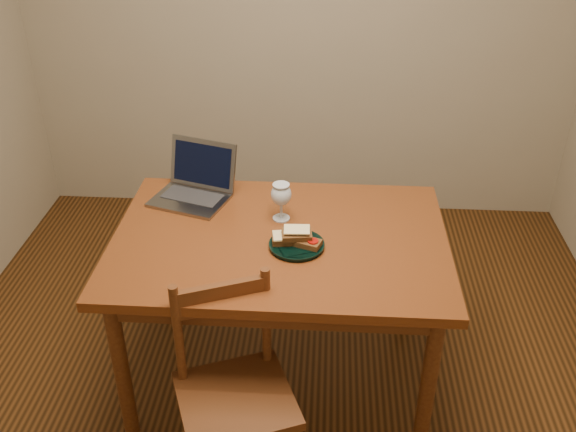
# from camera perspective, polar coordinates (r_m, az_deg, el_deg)

# --- Properties ---
(floor) EXTENTS (3.20, 3.20, 0.02)m
(floor) POSITION_cam_1_polar(r_m,az_deg,el_deg) (2.92, -0.67, -15.02)
(floor) COLOR black
(floor) RESTS_ON ground
(table) EXTENTS (1.30, 0.90, 0.74)m
(table) POSITION_cam_1_polar(r_m,az_deg,el_deg) (2.54, -0.72, -3.50)
(table) COLOR #4A1F0C
(table) RESTS_ON floor
(chair) EXTENTS (0.50, 0.49, 0.42)m
(chair) POSITION_cam_1_polar(r_m,az_deg,el_deg) (2.30, -4.86, -14.71)
(chair) COLOR #431F0E
(chair) RESTS_ON floor
(plate) EXTENTS (0.21, 0.21, 0.02)m
(plate) POSITION_cam_1_polar(r_m,az_deg,el_deg) (2.43, 0.77, -2.63)
(plate) COLOR black
(plate) RESTS_ON table
(sandwich_cheese) EXTENTS (0.12, 0.08, 0.04)m
(sandwich_cheese) POSITION_cam_1_polar(r_m,az_deg,el_deg) (2.42, -0.05, -1.94)
(sandwich_cheese) COLOR #381E0C
(sandwich_cheese) RESTS_ON plate
(sandwich_tomato) EXTENTS (0.12, 0.09, 0.03)m
(sandwich_tomato) POSITION_cam_1_polar(r_m,az_deg,el_deg) (2.40, 1.72, -2.31)
(sandwich_tomato) COLOR #381E0C
(sandwich_tomato) RESTS_ON plate
(sandwich_top) EXTENTS (0.12, 0.08, 0.03)m
(sandwich_top) POSITION_cam_1_polar(r_m,az_deg,el_deg) (2.40, 0.78, -1.56)
(sandwich_top) COLOR #381E0C
(sandwich_top) RESTS_ON plate
(milk_glass) EXTENTS (0.08, 0.08, 0.16)m
(milk_glass) POSITION_cam_1_polar(r_m,az_deg,el_deg) (2.57, -0.61, 1.29)
(milk_glass) COLOR white
(milk_glass) RESTS_ON table
(laptop) EXTENTS (0.38, 0.36, 0.22)m
(laptop) POSITION_cam_1_polar(r_m,az_deg,el_deg) (2.78, -8.20, 2.94)
(laptop) COLOR slate
(laptop) RESTS_ON table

